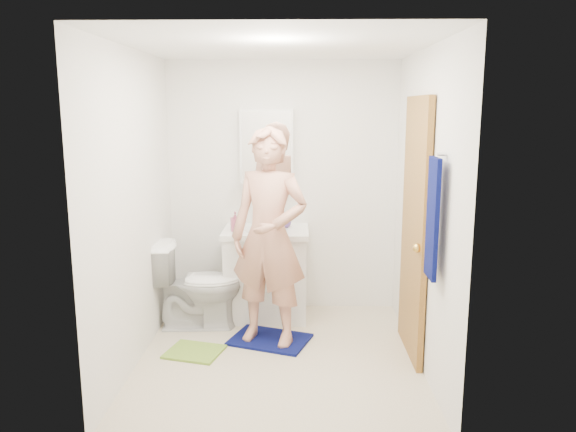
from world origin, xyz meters
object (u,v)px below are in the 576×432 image
object	(u,v)px
medicine_cabinet	(267,147)
toothbrush_cup	(285,223)
vanity_cabinet	(266,276)
toilet	(198,285)
man	(269,237)
towel	(433,219)
soap_dispenser	(235,221)

from	to	relation	value
medicine_cabinet	toothbrush_cup	size ratio (longest dim) A/B	6.18
vanity_cabinet	toilet	world-z (taller)	vanity_cabinet
medicine_cabinet	toilet	distance (m)	1.44
vanity_cabinet	man	bearing A→B (deg)	-84.21
medicine_cabinet	toilet	xyz separation A→B (m)	(-0.60, -0.50, -1.21)
medicine_cabinet	toilet	bearing A→B (deg)	-140.57
vanity_cabinet	man	world-z (taller)	man
vanity_cabinet	towel	distance (m)	2.08
medicine_cabinet	soap_dispenser	xyz separation A→B (m)	(-0.28, -0.31, -0.66)
medicine_cabinet	towel	world-z (taller)	medicine_cabinet
man	soap_dispenser	bearing A→B (deg)	140.75
toilet	toothbrush_cup	size ratio (longest dim) A/B	6.97
towel	vanity_cabinet	bearing A→B (deg)	128.47
medicine_cabinet	man	size ratio (longest dim) A/B	0.39
soap_dispenser	medicine_cabinet	bearing A→B (deg)	47.96
toilet	towel	bearing A→B (deg)	-127.59
toothbrush_cup	towel	bearing A→B (deg)	-57.15
medicine_cabinet	toothbrush_cup	world-z (taller)	medicine_cabinet
vanity_cabinet	towel	size ratio (longest dim) A/B	1.00
vanity_cabinet	toothbrush_cup	bearing A→B (deg)	20.53
soap_dispenser	toothbrush_cup	world-z (taller)	soap_dispenser
toilet	toothbrush_cup	bearing A→B (deg)	-69.98
toothbrush_cup	toilet	bearing A→B (deg)	-156.62
soap_dispenser	man	distance (m)	0.64
man	toilet	bearing A→B (deg)	170.75
medicine_cabinet	toothbrush_cup	bearing A→B (deg)	-41.64
soap_dispenser	toothbrush_cup	distance (m)	0.48
towel	soap_dispenser	world-z (taller)	towel
towel	toothbrush_cup	distance (m)	1.88
vanity_cabinet	medicine_cabinet	world-z (taller)	medicine_cabinet
man	vanity_cabinet	bearing A→B (deg)	114.49
medicine_cabinet	soap_dispenser	distance (m)	0.78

